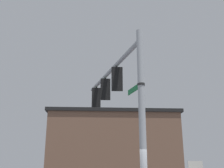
# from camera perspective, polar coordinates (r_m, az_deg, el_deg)

# --- Properties ---
(signal_pole) EXTENTS (0.25, 0.25, 7.20)m
(signal_pole) POSITION_cam_1_polar(r_m,az_deg,el_deg) (10.06, 6.38, -7.27)
(signal_pole) COLOR #ADB2B7
(signal_pole) RESTS_ON ground
(mast_arm) EXTENTS (2.22, 7.47, 0.21)m
(mast_arm) POSITION_cam_1_polar(r_m,az_deg,el_deg) (14.34, -0.39, 2.72)
(mast_arm) COLOR #ADB2B7
(traffic_light_nearest_pole) EXTENTS (0.54, 0.49, 1.31)m
(traffic_light_nearest_pole) POSITION_cam_1_polar(r_m,az_deg,el_deg) (13.15, 1.02, 0.86)
(traffic_light_nearest_pole) COLOR black
(traffic_light_mid_inner) EXTENTS (0.54, 0.49, 1.31)m
(traffic_light_mid_inner) POSITION_cam_1_polar(r_m,az_deg,el_deg) (14.90, -1.42, -1.28)
(traffic_light_mid_inner) COLOR black
(traffic_light_mid_outer) EXTENTS (0.54, 0.49, 1.31)m
(traffic_light_mid_outer) POSITION_cam_1_polar(r_m,az_deg,el_deg) (16.69, -3.35, -2.97)
(traffic_light_mid_outer) COLOR black
(street_name_sign) EXTENTS (0.51, 1.43, 0.22)m
(street_name_sign) POSITION_cam_1_polar(r_m,az_deg,el_deg) (10.70, 5.28, -0.68)
(street_name_sign) COLOR #147238
(storefront_building) EXTENTS (12.06, 7.82, 6.77)m
(storefront_building) POSITION_cam_1_polar(r_m,az_deg,el_deg) (26.47, 0.13, -13.74)
(storefront_building) COLOR brown
(storefront_building) RESTS_ON ground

